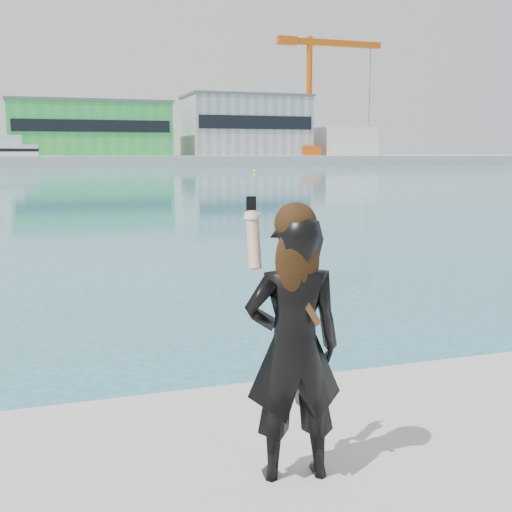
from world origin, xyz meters
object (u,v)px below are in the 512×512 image
(dock_crane, at_px, (314,92))
(buoy_near, at_px, (255,173))
(motor_yacht, at_px, (12,156))
(woman, at_px, (294,340))

(dock_crane, bearing_deg, buoy_near, -122.14)
(motor_yacht, height_order, woman, motor_yacht)
(buoy_near, height_order, woman, woman)
(dock_crane, xyz_separation_m, woman, (-53.20, -122.59, -13.42))
(dock_crane, xyz_separation_m, motor_yacht, (-59.29, -7.39, -13.01))
(motor_yacht, relative_size, buoy_near, 32.44)
(dock_crane, relative_size, woman, 14.33)
(woman, bearing_deg, dock_crane, -105.48)
(dock_crane, distance_m, motor_yacht, 61.15)
(motor_yacht, bearing_deg, dock_crane, -11.67)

